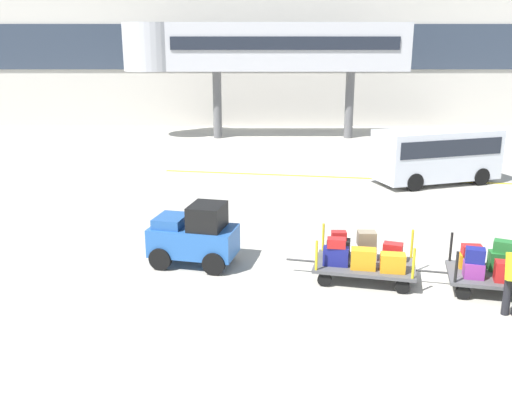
{
  "coord_description": "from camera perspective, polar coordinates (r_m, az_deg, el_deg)",
  "views": [
    {
      "loc": [
        -3.35,
        -13.07,
        5.36
      ],
      "look_at": [
        -3.32,
        1.76,
        1.14
      ],
      "focal_mm": 40.01,
      "sensor_mm": 36.0,
      "label": 1
    }
  ],
  "objects": [
    {
      "name": "ground_plane",
      "position": [
        14.52,
        13.31,
        -6.22
      ],
      "size": [
        120.0,
        120.0,
        0.0
      ],
      "primitive_type": "plane",
      "color": "#B2ADA0"
    },
    {
      "name": "apron_lead_line",
      "position": [
        23.82,
        11.49,
        2.57
      ],
      "size": [
        17.38,
        3.19,
        0.01
      ],
      "primitive_type": "cube",
      "rotation": [
        0.0,
        0.0,
        -0.17
      ],
      "color": "yellow",
      "rests_on": "ground_plane"
    },
    {
      "name": "safety_cone_near",
      "position": [
        18.15,
        -4.82,
        -0.44
      ],
      "size": [
        0.36,
        0.36,
        0.55
      ],
      "primitive_type": "cone",
      "color": "#EA590F",
      "rests_on": "ground_plane"
    },
    {
      "name": "baggage_cart_middle",
      "position": [
        13.82,
        22.93,
        -5.88
      ],
      "size": [
        3.09,
        1.89,
        1.1
      ],
      "color": "#4C4C4F",
      "rests_on": "ground_plane"
    },
    {
      "name": "shuttle_van",
      "position": [
        23.46,
        17.51,
        5.03
      ],
      "size": [
        5.15,
        3.28,
        2.1
      ],
      "color": "silver",
      "rests_on": "ground_plane"
    },
    {
      "name": "baggage_cart_lead",
      "position": [
        13.54,
        10.57,
        -5.21
      ],
      "size": [
        3.09,
        1.89,
        1.1
      ],
      "color": "#4C4C4F",
      "rests_on": "ground_plane"
    },
    {
      "name": "jet_bridge",
      "position": [
        33.07,
        -0.28,
        15.38
      ],
      "size": [
        15.91,
        3.0,
        6.42
      ],
      "color": "#B7B7BC",
      "rests_on": "ground_plane"
    },
    {
      "name": "baggage_tug",
      "position": [
        14.21,
        -6.23,
        -3.13
      ],
      "size": [
        2.3,
        1.63,
        1.58
      ],
      "color": "#2659A5",
      "rests_on": "ground_plane"
    },
    {
      "name": "terminal_building",
      "position": [
        39.21,
        4.96,
        14.77
      ],
      "size": [
        51.57,
        2.51,
        9.25
      ],
      "color": "#BCB7AD",
      "rests_on": "ground_plane"
    }
  ]
}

